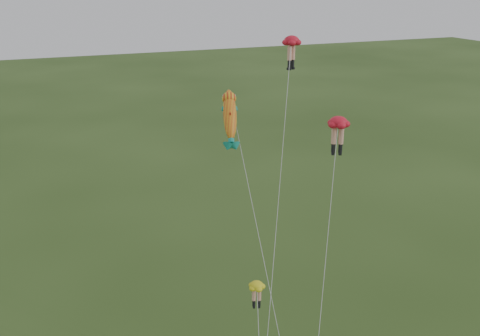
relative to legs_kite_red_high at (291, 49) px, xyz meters
name	(u,v)px	position (x,y,z in m)	size (l,w,h in m)	color
legs_kite_red_high	(291,49)	(0.00, 0.00, 0.00)	(7.92, 12.19, 19.43)	red
legs_kite_red_mid	(338,128)	(1.40, -4.22, -4.58)	(7.21, 9.86, 14.72)	red
legs_kite_yellow	(257,297)	(-7.49, -11.69, -10.54)	(1.55, 3.82, 8.79)	yellow
fish_kite	(230,116)	(-5.92, -3.93, -3.15)	(1.74, 10.35, 17.03)	gold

